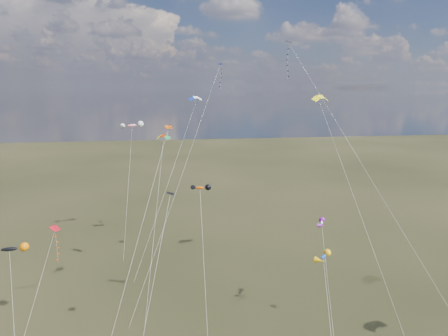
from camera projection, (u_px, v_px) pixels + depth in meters
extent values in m
cube|color=black|center=(288.00, 42.00, 57.98)|extent=(1.31, 1.32, 0.37)
cylinder|color=silver|center=(373.00, 183.00, 50.11)|extent=(15.15, 25.97, 36.54)
cube|color=#0D1448|center=(220.00, 64.00, 71.50)|extent=(0.84, 0.80, 0.28)
cylinder|color=silver|center=(182.00, 173.00, 61.02)|extent=(15.54, 26.24, 34.18)
cube|color=#332316|center=(129.00, 328.00, 50.53)|extent=(0.10, 0.10, 0.12)
cube|color=black|center=(170.00, 193.00, 44.24)|extent=(0.83, 0.85, 0.26)
cylinder|color=silver|center=(150.00, 298.00, 40.05)|extent=(4.69, 11.71, 18.47)
cube|color=#AD0C1A|center=(55.00, 228.00, 49.06)|extent=(1.36, 1.40, 0.50)
cylinder|color=silver|center=(37.00, 293.00, 46.48)|extent=(3.33, 7.49, 13.00)
cube|color=#C34507|center=(169.00, 127.00, 52.77)|extent=(1.23, 1.20, 0.36)
cylinder|color=silver|center=(137.00, 242.00, 46.26)|extent=(8.16, 17.27, 24.87)
cylinder|color=silver|center=(358.00, 204.00, 54.82)|extent=(3.08, 22.84, 28.61)
cylinder|color=silver|center=(167.00, 183.00, 67.25)|extent=(11.31, 14.13, 28.29)
cube|color=#332316|center=(134.00, 283.00, 62.36)|extent=(0.10, 0.10, 0.12)
cylinder|color=silver|center=(155.00, 222.00, 56.56)|extent=(3.02, 15.15, 22.67)
cube|color=#332316|center=(145.00, 325.00, 51.22)|extent=(0.10, 0.10, 0.12)
ellipsoid|color=black|center=(9.00, 249.00, 44.64)|extent=(3.59, 1.48, 1.12)
cylinder|color=silver|center=(14.00, 321.00, 41.52)|extent=(2.93, 9.39, 12.23)
ellipsoid|color=#DF4D0A|center=(200.00, 188.00, 53.06)|extent=(2.61, 1.67, 0.98)
cylinder|color=silver|center=(204.00, 271.00, 47.60)|extent=(0.51, 14.63, 16.91)
ellipsoid|color=white|center=(322.00, 222.00, 51.99)|extent=(1.60, 2.20, 0.80)
cylinder|color=silver|center=(328.00, 284.00, 48.74)|extent=(1.36, 9.11, 12.73)
ellipsoid|color=red|center=(132.00, 125.00, 78.49)|extent=(4.07, 2.58, 1.51)
cylinder|color=silver|center=(128.00, 190.00, 74.22)|extent=(1.59, 13.20, 22.70)
cube|color=#332316|center=(123.00, 261.00, 69.94)|extent=(0.10, 0.10, 0.12)
ellipsoid|color=#1342B3|center=(323.00, 256.00, 39.66)|extent=(2.10, 2.05, 0.86)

